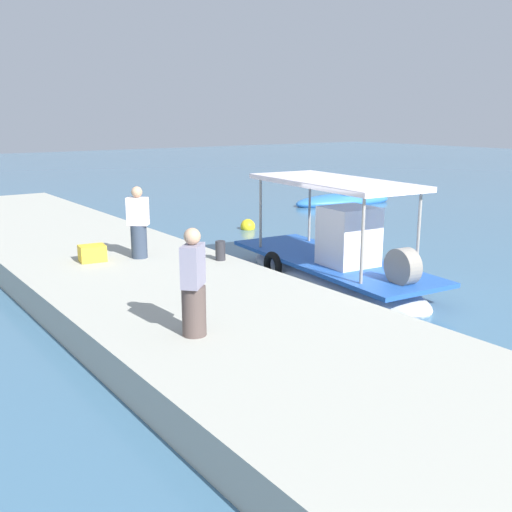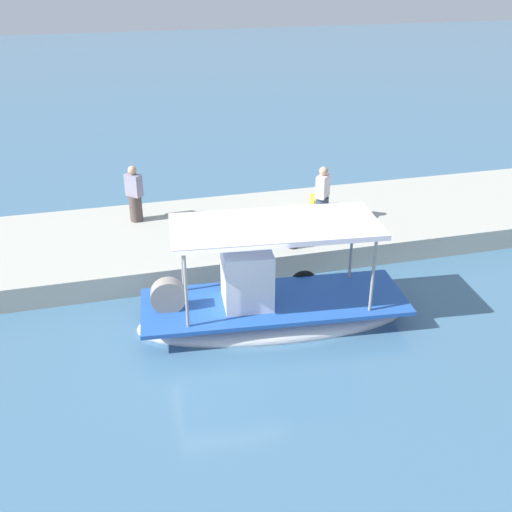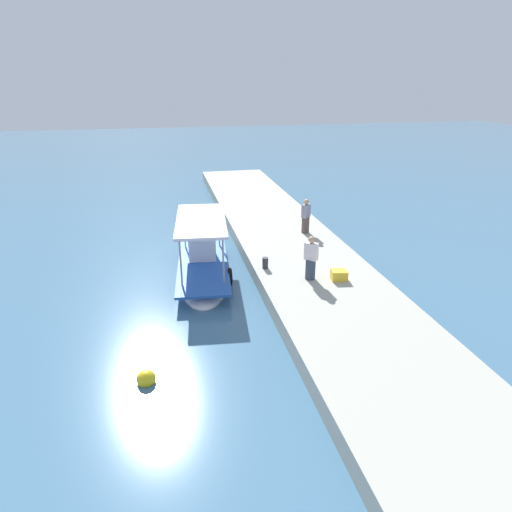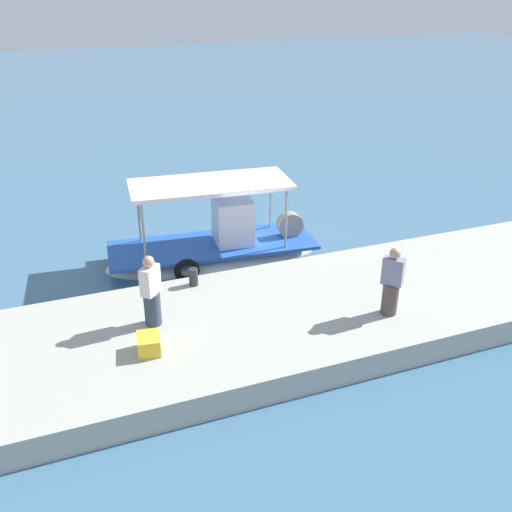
% 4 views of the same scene
% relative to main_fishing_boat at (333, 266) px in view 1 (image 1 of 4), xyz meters
% --- Properties ---
extents(ground_plane, '(120.00, 120.00, 0.00)m').
position_rel_main_fishing_boat_xyz_m(ground_plane, '(1.17, 0.05, -0.42)').
color(ground_plane, '#436D8C').
extents(dock_quay, '(36.00, 4.83, 0.64)m').
position_rel_main_fishing_boat_xyz_m(dock_quay, '(1.17, -4.36, -0.10)').
color(dock_quay, '#B0B0A3').
rests_on(dock_quay, ground_plane).
extents(main_fishing_boat, '(6.66, 2.71, 2.87)m').
position_rel_main_fishing_boat_xyz_m(main_fishing_boat, '(0.00, 0.00, 0.00)').
color(main_fishing_boat, silver).
rests_on(main_fishing_boat, ground_plane).
extents(fisherman_near_bollard, '(0.55, 0.55, 1.74)m').
position_rel_main_fishing_boat_xyz_m(fisherman_near_bollard, '(-2.72, -3.87, 1.01)').
color(fisherman_near_bollard, '#333F52').
rests_on(fisherman_near_bollard, dock_quay).
extents(fisherman_by_crate, '(0.54, 0.54, 1.71)m').
position_rel_main_fishing_boat_xyz_m(fisherman_by_crate, '(2.63, -5.42, 1.00)').
color(fisherman_by_crate, '#51433E').
rests_on(fisherman_by_crate, dock_quay).
extents(mooring_bollard, '(0.24, 0.24, 0.47)m').
position_rel_main_fishing_boat_xyz_m(mooring_bollard, '(-1.36, -2.41, 0.45)').
color(mooring_bollard, '#2D2D33').
rests_on(mooring_bollard, dock_quay).
extents(cargo_crate, '(0.56, 0.66, 0.39)m').
position_rel_main_fishing_boat_xyz_m(cargo_crate, '(-3.04, -4.94, 0.41)').
color(cargo_crate, yellow).
rests_on(cargo_crate, dock_quay).
extents(marker_buoy, '(0.53, 0.53, 0.53)m').
position_rel_main_fishing_boat_xyz_m(marker_buoy, '(-7.00, 2.33, -0.31)').
color(marker_buoy, yellow).
rests_on(marker_buoy, ground_plane).
extents(moored_boat_near, '(2.43, 5.18, 1.43)m').
position_rel_main_fishing_boat_xyz_m(moored_boat_near, '(-9.58, 9.64, -0.19)').
color(moored_boat_near, blue).
rests_on(moored_boat_near, ground_plane).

